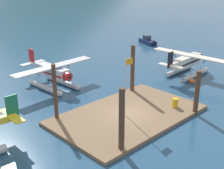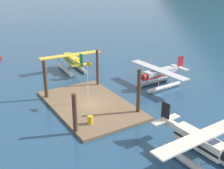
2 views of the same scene
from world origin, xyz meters
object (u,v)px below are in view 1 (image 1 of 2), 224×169
Objects in this scene: mooring_buoy at (192,81)px; seaplane_silver_bow_centre at (53,74)px; flagpole at (126,80)px; boat_navy_open_east at (147,41)px; seaplane_cream_stbd_fwd at (188,63)px; fuel_drum at (175,103)px.

seaplane_silver_bow_centre reaches higher than mooring_buoy.
mooring_buoy is at bearing 3.21° from flagpole.
seaplane_silver_bow_centre is 2.23× the size of boat_navy_open_east.
seaplane_cream_stbd_fwd is at bearing 11.27° from flagpole.
mooring_buoy is 0.14× the size of boat_navy_open_east.
boat_navy_open_east reaches higher than mooring_buoy.
fuel_drum is at bearing -152.94° from seaplane_cream_stbd_fwd.
flagpole is 0.53× the size of seaplane_silver_bow_centre.
seaplane_cream_stbd_fwd is at bearing 43.37° from mooring_buoy.
mooring_buoy is 0.06× the size of seaplane_cream_stbd_fwd.
seaplane_silver_bow_centre is (-12.68, 10.58, 1.26)m from mooring_buoy.
boat_navy_open_east reaches higher than fuel_drum.
seaplane_silver_bow_centre is at bearing 151.02° from seaplane_cream_stbd_fwd.
mooring_buoy is 3.50m from seaplane_cream_stbd_fwd.
flagpole reaches higher than mooring_buoy.
boat_navy_open_east is (12.70, 17.53, 0.17)m from mooring_buoy.
flagpole is 5.99m from fuel_drum.
flagpole is 8.53× the size of mooring_buoy.
seaplane_silver_bow_centre is 1.00× the size of seaplane_cream_stbd_fwd.
flagpole is 15.19m from seaplane_cream_stbd_fwd.
mooring_buoy is 16.57m from seaplane_silver_bow_centre.
seaplane_cream_stbd_fwd reaches higher than fuel_drum.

